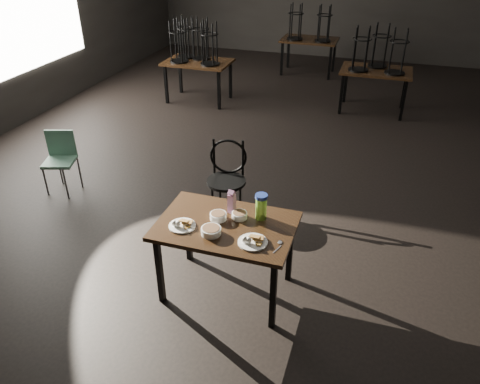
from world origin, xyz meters
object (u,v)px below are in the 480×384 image
(bentwood_chair, at_px, (227,174))
(water_bottle, at_px, (261,206))
(juice_carton, at_px, (232,202))
(main_table, at_px, (226,232))
(school_chair, at_px, (60,156))

(bentwood_chair, bearing_deg, water_bottle, -67.42)
(juice_carton, relative_size, water_bottle, 0.96)
(main_table, xyz_separation_m, water_bottle, (0.26, 0.19, 0.20))
(main_table, xyz_separation_m, bentwood_chair, (-0.41, 1.21, -0.12))
(bentwood_chair, bearing_deg, juice_carton, -79.30)
(juice_carton, relative_size, bentwood_chair, 0.25)
(main_table, bearing_deg, water_bottle, 35.16)
(water_bottle, xyz_separation_m, school_chair, (-2.88, 0.98, -0.41))
(juice_carton, xyz_separation_m, water_bottle, (0.28, -0.01, 0.02))
(main_table, bearing_deg, bentwood_chair, 108.86)
(main_table, distance_m, juice_carton, 0.27)
(water_bottle, bearing_deg, school_chair, 161.16)
(bentwood_chair, distance_m, school_chair, 2.20)
(main_table, distance_m, water_bottle, 0.38)
(school_chair, bearing_deg, juice_carton, -37.92)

